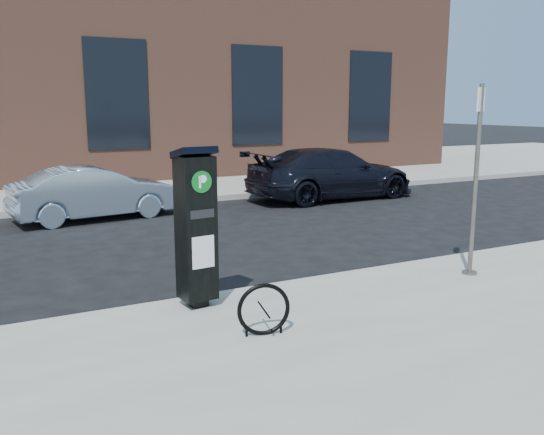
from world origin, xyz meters
TOP-DOWN VIEW (x-y plane):
  - ground at (0.00, 0.00)m, footprint 120.00×120.00m
  - sidewalk_far at (0.00, 14.00)m, footprint 60.00×12.00m
  - curb_near at (0.00, -0.02)m, footprint 60.00×0.12m
  - curb_far at (0.00, 8.02)m, footprint 60.00×0.12m
  - building at (-0.00, 17.00)m, footprint 28.00×10.05m
  - parking_kiosk at (-1.88, -0.35)m, footprint 0.51×0.46m
  - sign_pole at (2.27, -0.91)m, footprint 0.24×0.23m
  - bike_rack at (-1.56, -1.59)m, footprint 0.60×0.18m
  - car_silver at (-1.78, 6.88)m, footprint 3.98×1.81m
  - car_dark at (4.86, 6.87)m, footprint 5.13×2.22m

SIDE VIEW (x-z plane):
  - ground at x=0.00m, z-range 0.00..0.00m
  - sidewalk_far at x=0.00m, z-range 0.00..0.15m
  - curb_near at x=0.00m, z-range -0.01..0.15m
  - curb_far at x=0.00m, z-range -0.01..0.15m
  - bike_rack at x=-1.56m, z-range 0.14..0.74m
  - car_silver at x=-1.78m, z-range 0.00..1.26m
  - car_dark at x=4.86m, z-range 0.00..1.47m
  - parking_kiosk at x=-1.88m, z-range 0.18..2.21m
  - sign_pole at x=2.27m, z-range 0.14..2.96m
  - building at x=0.00m, z-range 0.02..8.27m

